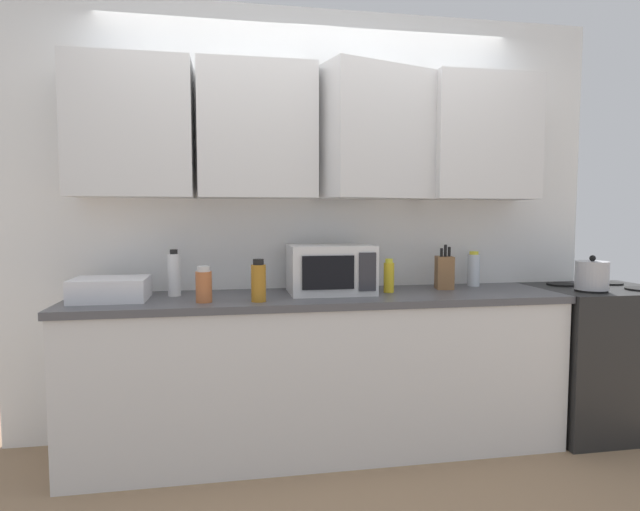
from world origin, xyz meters
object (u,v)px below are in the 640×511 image
at_px(bottle_yellow_mustard, 389,276).
at_px(stove_range, 597,358).
at_px(knife_block, 444,272).
at_px(bottle_spice_jar, 204,285).
at_px(bottle_amber_vinegar, 259,282).
at_px(microwave, 330,269).
at_px(dish_rack, 111,289).
at_px(kettle, 592,275).
at_px(bottle_clear_tall, 474,269).
at_px(bottle_white_jar, 174,274).

bearing_deg(bottle_yellow_mustard, stove_range, -1.73).
height_order(knife_block, bottle_spice_jar, knife_block).
bearing_deg(bottle_amber_vinegar, microwave, 28.34).
xyz_separation_m(microwave, dish_rack, (-1.20, -0.05, -0.08)).
height_order(kettle, knife_block, knife_block).
height_order(microwave, bottle_clear_tall, microwave).
bearing_deg(bottle_yellow_mustard, knife_block, 11.70).
distance_m(bottle_clear_tall, bottle_amber_vinegar, 1.44).
bearing_deg(bottle_spice_jar, microwave, 15.88).
distance_m(stove_range, bottle_yellow_mustard, 1.47).
xyz_separation_m(bottle_yellow_mustard, bottle_amber_vinegar, (-0.77, -0.20, 0.01)).
height_order(dish_rack, bottle_amber_vinegar, bottle_amber_vinegar).
xyz_separation_m(kettle, microwave, (-1.54, 0.21, 0.04)).
bearing_deg(bottle_white_jar, dish_rack, -162.88).
bearing_deg(knife_block, bottle_white_jar, -179.93).
relative_size(microwave, bottle_white_jar, 1.84).
height_order(stove_range, bottle_yellow_mustard, bottle_yellow_mustard).
xyz_separation_m(stove_range, bottle_amber_vinegar, (-2.14, -0.16, 0.55)).
distance_m(microwave, bottle_amber_vinegar, 0.49).
relative_size(knife_block, bottle_amber_vinegar, 1.22).
relative_size(kettle, knife_block, 0.75).
height_order(stove_range, microwave, microwave).
relative_size(bottle_yellow_mustard, bottle_clear_tall, 0.89).
xyz_separation_m(microwave, bottle_white_jar, (-0.88, 0.04, -0.02)).
relative_size(kettle, microwave, 0.43).
distance_m(stove_range, knife_block, 1.13).
bearing_deg(kettle, bottle_yellow_mustard, 171.36).
bearing_deg(bottle_clear_tall, bottle_white_jar, -177.21).
distance_m(microwave, knife_block, 0.73).
xyz_separation_m(dish_rack, bottle_clear_tall, (2.16, 0.19, 0.05)).
relative_size(bottle_amber_vinegar, bottle_spice_jar, 1.18).
xyz_separation_m(microwave, knife_block, (0.72, 0.05, -0.04)).
relative_size(kettle, bottle_white_jar, 0.78).
bearing_deg(bottle_white_jar, bottle_yellow_mustard, -3.57).
bearing_deg(stove_range, knife_block, 173.05).
distance_m(kettle, bottle_clear_tall, 0.67).
height_order(microwave, bottle_spice_jar, microwave).
distance_m(bottle_yellow_mustard, bottle_amber_vinegar, 0.80).
height_order(kettle, bottle_amber_vinegar, bottle_amber_vinegar).
relative_size(knife_block, bottle_clear_tall, 1.23).
xyz_separation_m(kettle, bottle_yellow_mustard, (-1.19, 0.18, -0.00)).
bearing_deg(bottle_white_jar, bottle_amber_vinegar, -31.28).
bearing_deg(bottle_yellow_mustard, bottle_white_jar, 176.43).
distance_m(kettle, dish_rack, 2.74).
bearing_deg(bottle_amber_vinegar, kettle, 0.53).
bearing_deg(bottle_white_jar, knife_block, 0.07).
distance_m(kettle, knife_block, 0.85).
distance_m(stove_range, bottle_clear_tall, 0.95).
distance_m(microwave, bottle_yellow_mustard, 0.35).
bearing_deg(dish_rack, bottle_spice_jar, -16.86).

